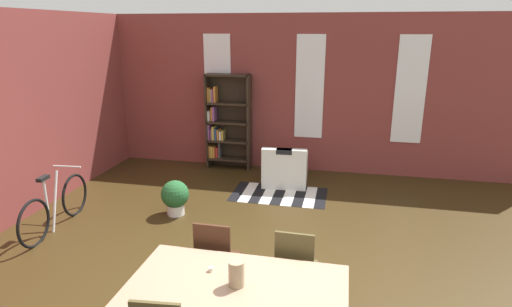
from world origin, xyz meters
The scene contains 14 objects.
back_wall_brick centered at (0.00, 4.63, 1.54)m, with size 8.99×0.12×3.08m, color brown.
window_pane_0 centered at (-1.86, 4.56, 1.69)m, with size 0.55×0.02×2.00m, color white.
window_pane_1 centered at (0.00, 4.56, 1.69)m, with size 0.55×0.02×2.00m, color white.
window_pane_2 centered at (1.86, 4.56, 1.69)m, with size 0.55×0.02×2.00m, color white.
dining_table centered at (-0.10, -0.72, 0.66)m, with size 1.84×1.01×0.74m.
vase_on_table centered at (-0.09, -0.72, 0.85)m, with size 0.14×0.14×0.23m, color #998466.
tealight_candle_0 centered at (-0.37, -0.56, 0.76)m, with size 0.04×0.04×0.04m, color silver.
dining_chair_far_left centered at (-0.51, 0.02, 0.51)m, with size 0.40×0.40×0.95m.
dining_chair_far_right centered at (0.32, 0.02, 0.51)m, with size 0.41×0.41×0.95m.
bookshelf_tall centered at (-1.67, 4.39, 0.95)m, with size 0.91×0.31×1.93m.
armchair_white centered at (-0.32, 3.68, 0.28)m, with size 0.84×0.84×0.75m.
bicycle_second centered at (-3.29, 1.17, 0.33)m, with size 0.44×1.66×0.88m.
potted_plant_by_shelf centered at (-1.79, 1.97, 0.31)m, with size 0.43×0.43×0.55m.
striped_rug centered at (-0.34, 3.11, 0.00)m, with size 1.64×0.95×0.01m.
Camera 1 is at (0.71, -3.66, 2.81)m, focal length 29.45 mm.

